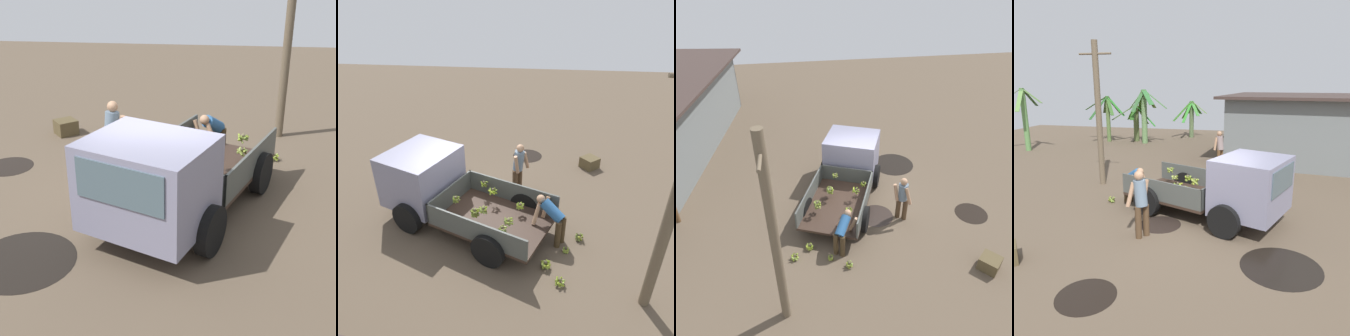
% 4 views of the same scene
% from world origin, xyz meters
% --- Properties ---
extents(ground, '(36.00, 36.00, 0.00)m').
position_xyz_m(ground, '(0.00, 0.00, 0.00)').
color(ground, brown).
extents(mud_patch_0, '(1.09, 1.09, 0.01)m').
position_xyz_m(mud_patch_0, '(-1.54, -3.62, 0.00)').
color(mud_patch_0, black).
rests_on(mud_patch_0, ground).
extents(mud_patch_1, '(1.67, 1.67, 0.01)m').
position_xyz_m(mud_patch_1, '(1.89, -1.87, 0.00)').
color(mud_patch_1, black).
rests_on(mud_patch_1, ground).
extents(mud_patch_2, '(1.12, 1.12, 0.01)m').
position_xyz_m(mud_patch_2, '(-1.13, -0.40, 0.00)').
color(mud_patch_2, '#2C231E').
rests_on(mud_patch_2, ground).
extents(cargo_truck, '(4.84, 3.43, 1.85)m').
position_xyz_m(cargo_truck, '(0.81, 0.19, 0.99)').
color(cargo_truck, '#35261D').
rests_on(cargo_truck, ground).
extents(utility_pole, '(1.18, 0.21, 5.10)m').
position_xyz_m(utility_pole, '(-4.29, 2.66, 2.60)').
color(utility_pole, brown).
rests_on(utility_pole, ground).
extents(person_foreground_visitor, '(0.58, 0.58, 1.66)m').
position_xyz_m(person_foreground_visitor, '(-1.38, -1.15, 0.92)').
color(person_foreground_visitor, '#4D3723').
rests_on(person_foreground_visitor, ground).
extents(person_worker_loading, '(0.90, 0.81, 1.22)m').
position_xyz_m(person_worker_loading, '(-2.39, 0.96, 0.74)').
color(person_worker_loading, '#40311D').
rests_on(person_worker_loading, ground).
extents(banana_bunch_on_ground_0, '(0.18, 0.18, 0.16)m').
position_xyz_m(banana_bunch_on_ground_0, '(-2.75, 1.37, 0.08)').
color(banana_bunch_on_ground_0, '#4A4330').
rests_on(banana_bunch_on_ground_0, ground).
extents(banana_bunch_on_ground_1, '(0.25, 0.25, 0.21)m').
position_xyz_m(banana_bunch_on_ground_1, '(-2.26, 1.94, 0.12)').
color(banana_bunch_on_ground_1, '#3F3929').
rests_on(banana_bunch_on_ground_1, ground).
extents(banana_bunch_on_ground_2, '(0.22, 0.22, 0.21)m').
position_xyz_m(banana_bunch_on_ground_2, '(-3.11, 0.88, 0.11)').
color(banana_bunch_on_ground_2, brown).
rests_on(banana_bunch_on_ground_2, ground).
extents(banana_bunch_on_ground_3, '(0.25, 0.25, 0.19)m').
position_xyz_m(banana_bunch_on_ground_3, '(-2.58, 2.39, 0.10)').
color(banana_bunch_on_ground_3, '#49412F').
rests_on(banana_bunch_on_ground_3, ground).
extents(wooden_crate_0, '(0.74, 0.74, 0.39)m').
position_xyz_m(wooden_crate_0, '(-3.77, -2.99, 0.20)').
color(wooden_crate_0, brown).
rests_on(wooden_crate_0, ground).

